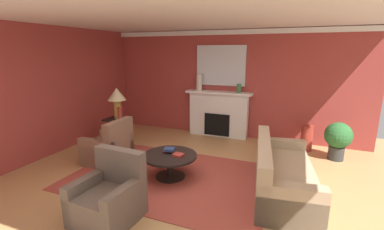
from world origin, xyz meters
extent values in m
plane|color=tan|center=(0.00, 0.00, 0.00)|extent=(8.56, 8.56, 0.00)
cube|color=#9E3833|center=(0.00, 3.11, 1.43)|extent=(7.18, 0.12, 2.86)
cube|color=#9E3833|center=(-3.35, 0.30, 1.43)|extent=(0.12, 6.70, 2.86)
cube|color=white|center=(0.00, 0.30, 2.89)|extent=(7.18, 6.70, 0.06)
cube|color=white|center=(0.00, 3.03, 2.78)|extent=(7.18, 0.08, 0.12)
cube|color=#993D33|center=(-0.28, 0.14, 0.01)|extent=(3.63, 2.50, 0.01)
cube|color=white|center=(-0.17, 2.90, 0.59)|extent=(1.60, 0.25, 1.19)
cube|color=black|center=(-0.17, 2.88, 0.35)|extent=(0.70, 0.26, 0.60)
cube|color=white|center=(-0.17, 2.87, 1.22)|extent=(1.80, 0.35, 0.06)
cube|color=silver|center=(-0.17, 3.02, 1.93)|extent=(1.34, 0.04, 1.06)
cube|color=tan|center=(1.72, 0.36, 0.23)|extent=(1.18, 2.20, 0.45)
cube|color=tan|center=(1.38, 0.31, 0.65)|extent=(0.48, 2.11, 0.40)
cube|color=tan|center=(1.85, -0.58, 0.31)|extent=(0.92, 0.32, 0.62)
cube|color=tan|center=(1.59, 1.30, 0.31)|extent=(0.92, 0.32, 0.62)
cube|color=brown|center=(-1.82, 0.27, 0.22)|extent=(0.80, 0.80, 0.44)
cube|color=brown|center=(-1.50, 0.27, 0.70)|extent=(0.16, 0.80, 0.51)
cube|color=brown|center=(-1.82, 0.60, 0.30)|extent=(0.80, 0.14, 0.60)
cube|color=brown|center=(-1.81, -0.06, 0.30)|extent=(0.80, 0.14, 0.60)
cube|color=brown|center=(-0.50, -1.36, 0.22)|extent=(0.84, 0.84, 0.44)
cube|color=brown|center=(-0.48, -1.04, 0.70)|extent=(0.81, 0.20, 0.51)
cube|color=brown|center=(-0.82, -1.35, 0.30)|extent=(0.18, 0.81, 0.60)
cube|color=brown|center=(-0.17, -1.38, 0.30)|extent=(0.18, 0.81, 0.60)
cylinder|color=black|center=(-0.28, 0.14, 0.43)|extent=(1.00, 1.00, 0.04)
cylinder|color=black|center=(-0.28, 0.14, 0.21)|extent=(0.12, 0.12, 0.41)
cylinder|color=black|center=(-0.28, 0.14, 0.01)|extent=(0.56, 0.56, 0.03)
cube|color=black|center=(-2.24, 1.24, 0.68)|extent=(0.56, 0.56, 0.04)
cube|color=black|center=(-2.24, 1.24, 0.33)|extent=(0.10, 0.10, 0.66)
cube|color=black|center=(-2.24, 1.24, 0.02)|extent=(0.45, 0.45, 0.04)
cylinder|color=#B28E38|center=(-2.24, 1.24, 0.92)|extent=(0.18, 0.18, 0.45)
cone|color=#C6B284|center=(-2.24, 1.24, 1.30)|extent=(0.44, 0.44, 0.30)
cylinder|color=#9E3328|center=(-2.09, 1.12, 0.86)|extent=(0.11, 0.11, 0.31)
cylinder|color=#9E3328|center=(2.10, 2.60, 0.30)|extent=(0.27, 0.27, 0.61)
cylinder|color=#33703D|center=(0.38, 2.85, 1.36)|extent=(0.11, 0.11, 0.23)
cylinder|color=beige|center=(-0.72, 2.85, 1.48)|extent=(0.15, 0.15, 0.45)
cube|color=maroon|center=(-0.11, 0.14, 0.47)|extent=(0.21, 0.19, 0.04)
cube|color=navy|center=(-0.33, 0.23, 0.51)|extent=(0.22, 0.19, 0.05)
cylinder|color=#333333|center=(2.70, 2.24, 0.15)|extent=(0.32, 0.32, 0.30)
sphere|color=#28602D|center=(2.70, 2.24, 0.55)|extent=(0.56, 0.56, 0.56)
camera|label=1|loc=(1.82, -3.97, 2.31)|focal=24.88mm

